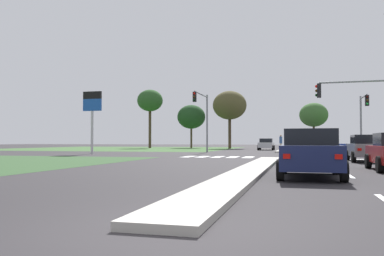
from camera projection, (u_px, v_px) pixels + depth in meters
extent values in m
plane|color=#282628|center=(277.00, 155.00, 34.11)|extent=(200.00, 200.00, 0.00)
cube|color=#385B2D|center=(123.00, 148.00, 64.34)|extent=(35.00, 35.00, 0.01)
cube|color=#ADA89E|center=(251.00, 170.00, 15.77)|extent=(1.20, 22.00, 0.14)
cube|color=#ADA89E|center=(286.00, 149.00, 58.25)|extent=(1.20, 36.00, 0.14)
cube|color=silver|center=(350.00, 176.00, 13.81)|extent=(0.14, 2.00, 0.01)
cube|color=silver|center=(335.00, 165.00, 19.60)|extent=(0.14, 2.00, 0.01)
cube|color=silver|center=(327.00, 160.00, 25.40)|extent=(0.14, 2.00, 0.01)
cube|color=silver|center=(322.00, 156.00, 31.19)|extent=(0.14, 2.00, 0.01)
cube|color=silver|center=(330.00, 159.00, 26.37)|extent=(6.40, 0.50, 0.01)
cube|color=silver|center=(188.00, 157.00, 30.74)|extent=(0.70, 2.80, 0.01)
cube|color=silver|center=(203.00, 157.00, 30.44)|extent=(0.70, 2.80, 0.01)
cube|color=silver|center=(218.00, 157.00, 30.15)|extent=(0.70, 2.80, 0.01)
cube|color=silver|center=(233.00, 157.00, 29.85)|extent=(0.70, 2.80, 0.01)
cube|color=silver|center=(248.00, 157.00, 29.55)|extent=(0.70, 2.80, 0.01)
cube|color=#B7B7BC|center=(266.00, 145.00, 53.63)|extent=(1.85, 4.32, 0.69)
cube|color=black|center=(266.00, 140.00, 53.79)|extent=(1.63, 1.99, 0.52)
cube|color=red|center=(273.00, 144.00, 55.55)|extent=(0.20, 0.04, 0.14)
cube|color=red|center=(262.00, 144.00, 55.91)|extent=(0.20, 0.04, 0.14)
cylinder|color=black|center=(273.00, 148.00, 52.04)|extent=(0.22, 0.64, 0.64)
cylinder|color=black|center=(258.00, 148.00, 52.52)|extent=(0.22, 0.64, 0.64)
cylinder|color=black|center=(274.00, 147.00, 54.71)|extent=(0.22, 0.64, 0.64)
cylinder|color=black|center=(260.00, 147.00, 55.19)|extent=(0.22, 0.64, 0.64)
cube|color=#161E47|center=(310.00, 156.00, 13.31)|extent=(1.83, 4.35, 0.75)
cube|color=black|center=(310.00, 137.00, 13.19)|extent=(1.61, 2.00, 0.52)
cube|color=red|center=(287.00, 156.00, 11.37)|extent=(0.20, 0.04, 0.14)
cube|color=red|center=(339.00, 157.00, 11.02)|extent=(0.20, 0.04, 0.14)
cylinder|color=black|center=(284.00, 165.00, 14.88)|extent=(0.22, 0.64, 0.64)
cylinder|color=black|center=(336.00, 166.00, 14.41)|extent=(0.22, 0.64, 0.64)
cylinder|color=black|center=(280.00, 170.00, 12.19)|extent=(0.22, 0.64, 0.64)
cylinder|color=black|center=(344.00, 171.00, 11.72)|extent=(0.22, 0.64, 0.64)
cube|color=navy|center=(323.00, 148.00, 32.87)|extent=(4.45, 1.74, 0.67)
cube|color=black|center=(325.00, 140.00, 32.85)|extent=(2.05, 1.53, 0.52)
cube|color=red|center=(353.00, 147.00, 31.65)|extent=(0.04, 0.20, 0.14)
cube|color=red|center=(351.00, 147.00, 32.93)|extent=(0.04, 0.20, 0.14)
cylinder|color=black|center=(305.00, 152.00, 32.39)|extent=(0.64, 0.22, 0.64)
cylinder|color=black|center=(305.00, 151.00, 34.07)|extent=(0.64, 0.22, 0.64)
cylinder|color=black|center=(343.00, 152.00, 31.65)|extent=(0.64, 0.22, 0.64)
cylinder|color=black|center=(340.00, 152.00, 33.33)|extent=(0.64, 0.22, 0.64)
cube|color=red|center=(383.00, 146.00, 34.30)|extent=(0.04, 0.20, 0.14)
cube|color=slate|center=(366.00, 150.00, 23.43)|extent=(1.73, 4.45, 0.72)
cube|color=black|center=(366.00, 139.00, 23.31)|extent=(1.52, 2.05, 0.52)
cube|color=red|center=(360.00, 149.00, 21.44)|extent=(0.20, 0.04, 0.14)
cylinder|color=black|center=(348.00, 155.00, 25.02)|extent=(0.22, 0.64, 0.64)
cylinder|color=black|center=(378.00, 155.00, 24.57)|extent=(0.22, 0.64, 0.64)
cylinder|color=black|center=(354.00, 157.00, 22.27)|extent=(0.22, 0.64, 0.64)
cylinder|color=black|center=(368.00, 161.00, 17.58)|extent=(0.22, 0.64, 0.64)
cylinder|color=black|center=(380.00, 165.00, 15.05)|extent=(0.22, 0.64, 0.64)
cube|color=#19565B|center=(312.00, 153.00, 19.33)|extent=(1.77, 4.49, 0.64)
cube|color=black|center=(312.00, 141.00, 19.20)|extent=(1.56, 2.06, 0.52)
cube|color=red|center=(297.00, 153.00, 17.32)|extent=(0.20, 0.04, 0.14)
cube|color=red|center=(330.00, 153.00, 16.97)|extent=(0.20, 0.04, 0.14)
cylinder|color=black|center=(294.00, 158.00, 20.93)|extent=(0.22, 0.64, 0.64)
cylinder|color=black|center=(329.00, 158.00, 20.48)|extent=(0.22, 0.64, 0.64)
cylinder|color=black|center=(293.00, 160.00, 18.16)|extent=(0.22, 0.64, 0.64)
cylinder|color=black|center=(334.00, 161.00, 17.70)|extent=(0.22, 0.64, 0.64)
cylinder|color=gray|center=(361.00, 125.00, 38.61)|extent=(0.18, 0.18, 5.53)
cylinder|color=gray|center=(364.00, 97.00, 36.90)|extent=(0.12, 3.72, 0.12)
cube|color=black|center=(367.00, 100.00, 35.08)|extent=(0.32, 0.26, 0.95)
sphere|color=#360503|center=(367.00, 97.00, 34.94)|extent=(0.20, 0.20, 0.20)
sphere|color=#3A2405|center=(367.00, 100.00, 34.93)|extent=(0.20, 0.20, 0.20)
sphere|color=green|center=(367.00, 104.00, 34.92)|extent=(0.20, 0.20, 0.20)
cylinder|color=gray|center=(207.00, 124.00, 42.54)|extent=(0.18, 0.18, 6.11)
cylinder|color=gray|center=(201.00, 94.00, 40.09)|extent=(0.12, 5.27, 0.12)
cube|color=black|center=(195.00, 97.00, 37.53)|extent=(0.32, 0.26, 0.95)
sphere|color=red|center=(194.00, 93.00, 37.38)|extent=(0.20, 0.20, 0.20)
sphere|color=#3A2405|center=(194.00, 97.00, 37.37)|extent=(0.20, 0.20, 0.20)
sphere|color=black|center=(194.00, 100.00, 37.36)|extent=(0.20, 0.20, 0.20)
cylinder|color=gray|center=(354.00, 82.00, 26.52)|extent=(4.45, 0.12, 0.12)
cube|color=black|center=(319.00, 91.00, 27.07)|extent=(0.26, 0.32, 0.95)
sphere|color=red|center=(317.00, 86.00, 27.13)|extent=(0.20, 0.20, 0.20)
sphere|color=#3A2405|center=(317.00, 91.00, 27.12)|extent=(0.20, 0.20, 0.20)
sphere|color=black|center=(317.00, 95.00, 27.11)|extent=(0.20, 0.20, 0.20)
cylinder|color=#9E8966|center=(281.00, 147.00, 47.35)|extent=(0.16, 0.16, 0.77)
cylinder|color=#335184|center=(281.00, 140.00, 47.38)|extent=(0.34, 0.34, 0.81)
sphere|color=tan|center=(281.00, 136.00, 47.40)|extent=(0.23, 0.23, 0.23)
cylinder|color=silver|center=(92.00, 132.00, 37.11)|extent=(0.24, 0.24, 4.00)
cube|color=#194CA5|center=(92.00, 105.00, 37.20)|extent=(1.80, 0.24, 1.10)
cube|color=black|center=(92.00, 95.00, 37.23)|extent=(1.80, 0.24, 0.70)
cylinder|color=#423323|center=(150.00, 128.00, 68.77)|extent=(0.46, 0.46, 6.96)
ellipsoid|color=#285123|center=(150.00, 100.00, 68.92)|extent=(4.39, 4.39, 3.73)
cylinder|color=#423323|center=(191.00, 136.00, 68.82)|extent=(0.33, 0.33, 4.03)
ellipsoid|color=#1E421E|center=(191.00, 117.00, 68.93)|extent=(4.81, 4.81, 4.09)
cylinder|color=#423323|center=(230.00, 131.00, 64.75)|extent=(0.47, 0.47, 5.49)
ellipsoid|color=#4C4728|center=(230.00, 105.00, 64.89)|extent=(5.45, 5.45, 4.64)
cylinder|color=#423323|center=(314.00, 135.00, 65.66)|extent=(0.35, 0.35, 4.23)
ellipsoid|color=#38602D|center=(314.00, 115.00, 65.77)|extent=(4.60, 4.60, 3.91)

